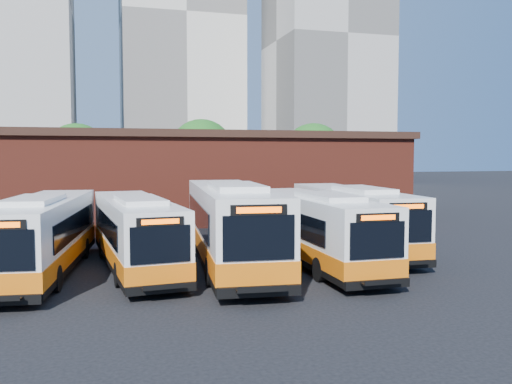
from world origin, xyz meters
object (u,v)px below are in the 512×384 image
object	(u,v)px
bus_midwest	(231,228)
bus_east	(351,221)
bus_farwest	(44,238)
transit_worker	(400,254)
bus_mideast	(316,231)
bus_west	(135,235)

from	to	relation	value
bus_midwest	bus_east	xyz separation A→B (m)	(6.60, 1.94, -0.17)
bus_farwest	bus_midwest	size ratio (longest dim) A/B	0.88
bus_east	transit_worker	xyz separation A→B (m)	(-1.02, -6.36, -0.47)
bus_farwest	bus_mideast	world-z (taller)	bus_farwest
bus_mideast	transit_worker	xyz separation A→B (m)	(1.93, -3.71, -0.44)
bus_farwest	bus_west	world-z (taller)	bus_farwest
bus_mideast	bus_east	bearing A→B (deg)	42.45
bus_midwest	transit_worker	bearing A→B (deg)	-33.14
bus_mideast	transit_worker	distance (m)	4.21
bus_farwest	bus_midwest	bearing A→B (deg)	3.15
bus_east	bus_mideast	bearing A→B (deg)	-135.08
bus_mideast	bus_east	size ratio (longest dim) A/B	0.97
bus_west	bus_east	bearing A→B (deg)	2.36
bus_mideast	bus_west	bearing A→B (deg)	171.44
bus_west	bus_mideast	size ratio (longest dim) A/B	0.99
bus_west	bus_east	xyz separation A→B (m)	(10.59, 1.42, 0.07)
bus_west	transit_worker	distance (m)	10.78
bus_farwest	bus_west	xyz separation A→B (m)	(3.60, 0.00, -0.04)
bus_midwest	bus_east	bearing A→B (deg)	21.58
bus_east	transit_worker	distance (m)	6.46
bus_midwest	bus_west	bearing A→B (deg)	177.76
bus_farwest	bus_mideast	bearing A→B (deg)	0.84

